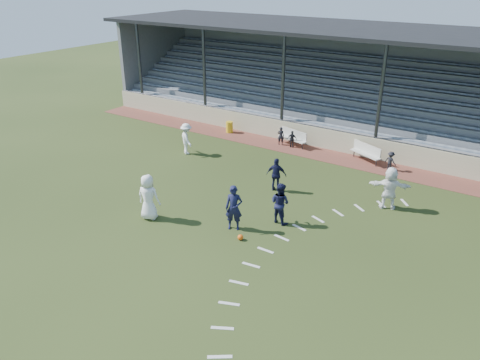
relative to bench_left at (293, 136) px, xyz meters
name	(u,v)px	position (x,y,z in m)	size (l,w,h in m)	color
ground	(206,229)	(1.77, -10.94, -0.58)	(90.00, 90.00, 0.00)	#293616
cinder_track	(316,153)	(1.77, -0.44, -0.57)	(34.00, 2.00, 0.02)	brown
retaining_wall	(324,139)	(1.77, 0.61, 0.02)	(34.00, 0.18, 1.20)	beige
bench_left	(293,136)	(0.00, 0.00, 0.00)	(2.04, 0.96, 0.95)	beige
bench_right	(366,151)	(4.58, 0.01, 0.00)	(1.98, 1.27, 0.95)	beige
trash_bin	(229,127)	(-4.60, -0.15, -0.20)	(0.45, 0.45, 0.72)	gold
football	(240,237)	(3.40, -10.85, -0.47)	(0.23, 0.23, 0.23)	#EF570E
player_white_lead	(148,197)	(-0.84, -11.53, 0.42)	(0.98, 0.64, 2.01)	white
player_navy_lead	(234,208)	(2.68, -10.25, 0.38)	(0.70, 0.46, 1.92)	#131534
player_navy_mid	(280,203)	(3.97, -8.71, 0.31)	(0.87, 0.68, 1.80)	#131534
player_white_wing	(187,139)	(-4.47, -4.65, 0.32)	(1.17, 0.67, 1.81)	white
player_navy_wing	(276,175)	(2.30, -6.09, 0.24)	(0.97, 0.40, 1.65)	#131534
player_white_back	(390,188)	(7.38, -4.88, 0.40)	(1.82, 0.58, 1.97)	white
sub_left_near	(281,136)	(-0.66, -0.35, -0.01)	(0.41, 0.27, 1.12)	black
sub_left_far	(292,139)	(0.13, -0.37, -0.05)	(0.60, 0.25, 1.02)	black
sub_right	(390,161)	(6.12, -0.56, -0.05)	(0.67, 0.39, 1.04)	black
grandstand	(356,96)	(1.78, 5.32, 1.62)	(34.60, 9.00, 6.61)	slate
penalty_arc	(295,261)	(5.90, -10.94, -0.58)	(3.89, 14.63, 0.01)	silver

